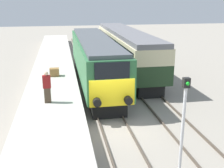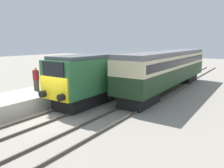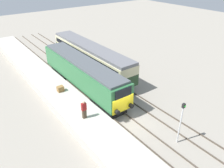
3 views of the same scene
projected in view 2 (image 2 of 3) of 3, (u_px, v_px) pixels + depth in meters
name	position (u px, v px, depth m)	size (l,w,h in m)	color
ground_plane	(48.00, 118.00, 13.61)	(120.00, 120.00, 0.00)	gray
platform_left	(89.00, 84.00, 21.85)	(3.50, 50.00, 0.96)	#B7B2A8
rails_near_track	(97.00, 100.00, 17.67)	(1.51, 60.00, 0.14)	#4C4238
rails_far_track	(135.00, 106.00, 15.82)	(1.50, 60.00, 0.14)	#4C4238
locomotive	(118.00, 70.00, 19.89)	(2.70, 15.69, 3.73)	black
passenger_carriage	(169.00, 67.00, 20.99)	(2.75, 16.63, 3.82)	black
person_on_platform	(36.00, 79.00, 16.68)	(0.44, 0.26, 1.82)	#473828
luggage_crate	(88.00, 77.00, 21.31)	(0.70, 0.56, 0.60)	olive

